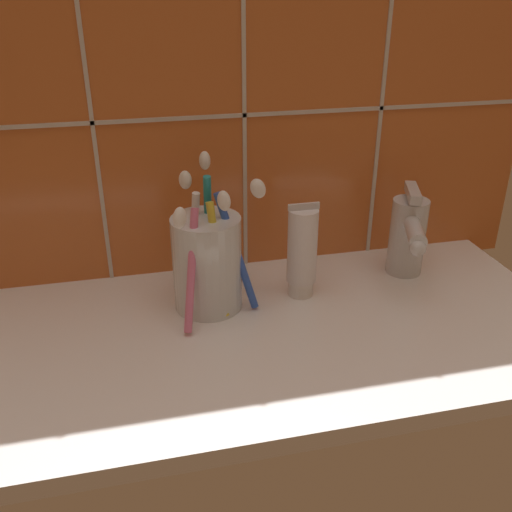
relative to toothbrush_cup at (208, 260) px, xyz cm
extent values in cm
cube|color=white|center=(4.84, -6.49, -7.09)|extent=(72.65, 33.97, 2.00)
cube|color=#C6662D|center=(4.84, 10.74, 21.53)|extent=(82.65, 1.50, 59.24)
cube|color=beige|center=(4.84, 9.89, 14.42)|extent=(82.65, 0.24, 0.50)
cube|color=beige|center=(-11.50, 9.89, 21.53)|extent=(0.50, 0.24, 59.24)
cube|color=beige|center=(6.66, 9.89, 21.53)|extent=(0.50, 0.24, 59.24)
cube|color=beige|center=(24.82, 9.89, 21.53)|extent=(0.50, 0.24, 59.24)
cylinder|color=silver|center=(-0.04, 0.07, -0.40)|extent=(8.10, 8.10, 11.39)
cylinder|color=blue|center=(3.28, -1.09, 1.26)|extent=(5.00, 3.53, 14.18)
ellipsoid|color=white|center=(5.46, -2.42, 9.26)|extent=(2.62, 2.30, 2.61)
cylinder|color=teal|center=(0.55, 2.20, 2.08)|extent=(1.12, 3.28, 15.68)
ellipsoid|color=white|center=(0.64, 3.53, 10.95)|extent=(1.43, 2.08, 2.43)
cylinder|color=white|center=(-1.26, 1.92, 1.14)|extent=(2.13, 2.68, 13.78)
ellipsoid|color=white|center=(-1.78, 2.76, 9.07)|extent=(2.13, 2.34, 2.39)
cylinder|color=pink|center=(-2.32, -3.68, 0.79)|extent=(3.15, 5.48, 13.28)
ellipsoid|color=white|center=(-3.47, -6.20, 8.31)|extent=(2.16, 2.67, 2.65)
cylinder|color=yellow|center=(0.92, -1.98, 0.90)|extent=(2.22, 3.76, 13.38)
ellipsoid|color=white|center=(1.54, -3.50, 8.57)|extent=(2.00, 2.44, 2.50)
cylinder|color=white|center=(11.58, 0.07, -5.07)|extent=(3.07, 3.07, 2.05)
cylinder|color=white|center=(11.58, 0.07, 0.62)|extent=(3.62, 3.62, 9.33)
cube|color=silver|center=(11.58, 0.07, 5.68)|extent=(3.80, 0.36, 0.80)
cylinder|color=silver|center=(26.91, 2.83, -0.98)|extent=(4.68, 4.68, 10.22)
cylinder|color=silver|center=(25.56, -0.97, 1.88)|extent=(4.69, 8.31, 2.11)
sphere|color=silver|center=(24.20, -4.77, 1.18)|extent=(1.97, 1.97, 1.97)
cube|color=silver|center=(26.91, 2.83, 5.13)|extent=(3.33, 6.12, 1.20)
camera|label=1|loc=(-7.97, -59.11, 29.99)|focal=40.00mm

